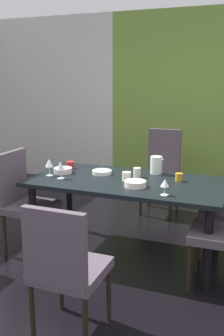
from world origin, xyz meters
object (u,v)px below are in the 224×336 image
at_px(cup_front, 70,165).
at_px(wine_glass_right, 165,184).
at_px(chair_head_far, 162,168).
at_px(serving_bowl_near_window, 135,184).
at_px(chair_left_near, 24,197).
at_px(wine_glass_west, 49,163).
at_px(serving_bowl_center, 102,172).
at_px(cup_east, 137,172).
at_px(wine_glass_rear, 60,166).
at_px(cup_corner, 127,176).
at_px(serving_bowl_left, 63,170).
at_px(cup_south, 179,177).
at_px(chair_head_near, 65,265).
at_px(pitcher_near_shelf, 156,165).
at_px(dining_table, 127,188).

bearing_deg(cup_front, wine_glass_right, -25.47).
bearing_deg(chair_head_far, serving_bowl_near_window, 95.07).
relative_size(chair_left_near, cup_front, 11.90).
bearing_deg(chair_left_near, wine_glass_west, 128.64).
height_order(serving_bowl_center, cup_east, cup_east).
distance_m(wine_glass_rear, cup_corner, 0.64).
relative_size(wine_glass_west, serving_bowl_near_window, 0.87).
bearing_deg(cup_corner, wine_glass_right, -34.97).
height_order(serving_bowl_left, cup_east, cup_east).
height_order(chair_head_far, cup_south, chair_head_far).
relative_size(wine_glass_west, wine_glass_rear, 1.00).
bearing_deg(cup_corner, chair_head_near, -88.08).
bearing_deg(chair_head_near, pitcher_near_shelf, 84.96).
relative_size(wine_glass_right, cup_south, 1.76).
bearing_deg(cup_corner, dining_table, 101.02).
height_order(dining_table, serving_bowl_near_window, serving_bowl_near_window).
bearing_deg(chair_head_near, dining_table, 92.06).
relative_size(serving_bowl_near_window, cup_corner, 2.33).
relative_size(dining_table, cup_east, 19.77).
relative_size(wine_glass_west, pitcher_near_shelf, 0.95).
xyz_separation_m(wine_glass_rear, cup_south, (1.07, 0.32, -0.08)).
xyz_separation_m(chair_head_near, pitcher_near_shelf, (0.15, 1.65, 0.31)).
height_order(dining_table, chair_left_near, chair_left_near).
xyz_separation_m(chair_head_far, cup_east, (0.05, -1.19, 0.23)).
relative_size(serving_bowl_center, cup_east, 2.11).
bearing_deg(dining_table, cup_corner, -78.98).
bearing_deg(cup_south, wine_glass_rear, -163.38).
relative_size(wine_glass_right, serving_bowl_left, 0.73).
xyz_separation_m(serving_bowl_center, cup_corner, (0.31, -0.14, 0.02)).
bearing_deg(cup_front, cup_south, -4.34).
height_order(dining_table, cup_south, cup_south).
relative_size(serving_bowl_near_window, serving_bowl_center, 0.99).
bearing_deg(pitcher_near_shelf, cup_east, -124.11).
height_order(serving_bowl_left, cup_south, cup_south).
bearing_deg(chair_head_far, cup_corner, 89.80).
bearing_deg(chair_head_near, wine_glass_west, 124.24).
xyz_separation_m(chair_left_near, serving_bowl_center, (0.66, 0.41, 0.22)).
distance_m(dining_table, chair_head_far, 1.33).
bearing_deg(wine_glass_rear, dining_table, 16.75).
xyz_separation_m(serving_bowl_left, cup_south, (1.15, 0.12, 0.01)).
bearing_deg(pitcher_near_shelf, dining_table, -119.76).
height_order(wine_glass_west, wine_glass_rear, same).
relative_size(cup_east, cup_south, 1.21).
distance_m(chair_head_far, serving_bowl_near_window, 1.53).
bearing_deg(serving_bowl_near_window, chair_head_near, -94.79).
bearing_deg(dining_table, wine_glass_west, -170.70).
distance_m(dining_table, serving_bowl_center, 0.35).
relative_size(chair_head_near, serving_bowl_center, 4.83).
height_order(chair_head_far, cup_east, chair_head_far).
distance_m(chair_left_near, chair_head_far, 1.88).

